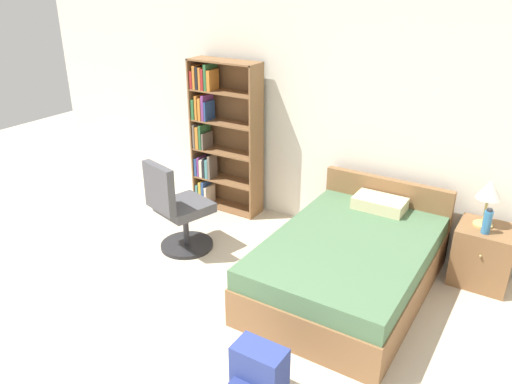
% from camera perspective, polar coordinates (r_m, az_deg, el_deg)
% --- Properties ---
extents(wall_back, '(9.00, 0.06, 2.60)m').
position_cam_1_polar(wall_back, '(5.33, 11.45, 8.18)').
color(wall_back, silver).
rests_on(wall_back, ground_plane).
extents(bookshelf, '(0.87, 0.29, 1.80)m').
position_cam_1_polar(bookshelf, '(5.98, -4.29, 6.57)').
color(bookshelf, brown).
rests_on(bookshelf, ground_plane).
extents(bed, '(1.31, 1.99, 0.78)m').
position_cam_1_polar(bed, '(4.67, 10.78, -7.87)').
color(bed, brown).
rests_on(bed, ground_plane).
extents(office_chair, '(0.59, 0.66, 1.00)m').
position_cam_1_polar(office_chair, '(5.18, -8.95, -2.16)').
color(office_chair, '#232326').
rests_on(office_chair, ground_plane).
extents(nightstand, '(0.51, 0.48, 0.57)m').
position_cam_1_polar(nightstand, '(5.13, 24.50, -6.59)').
color(nightstand, brown).
rests_on(nightstand, ground_plane).
extents(table_lamp, '(0.22, 0.22, 0.45)m').
position_cam_1_polar(table_lamp, '(4.90, 25.11, 0.02)').
color(table_lamp, tan).
rests_on(table_lamp, nightstand).
extents(water_bottle, '(0.08, 0.08, 0.24)m').
position_cam_1_polar(water_bottle, '(4.86, 24.91, -3.09)').
color(water_bottle, teal).
rests_on(water_bottle, nightstand).
extents(backpack_blue, '(0.36, 0.28, 0.44)m').
position_cam_1_polar(backpack_blue, '(3.58, 0.26, -20.34)').
color(backpack_blue, navy).
rests_on(backpack_blue, ground_plane).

